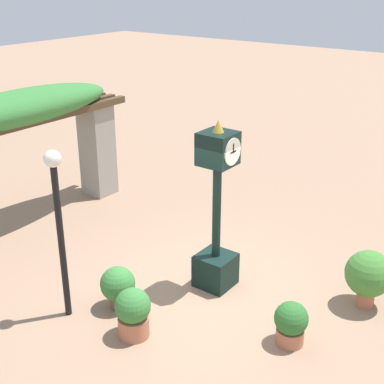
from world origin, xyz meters
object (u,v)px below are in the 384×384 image
lamp_post (58,212)px  potted_plant_far_right (291,323)px  potted_plant_near_right (368,275)px  potted_plant_near_left (133,312)px  pedestal_clock (217,218)px  potted_plant_far_left (118,285)px

lamp_post → potted_plant_far_right: bearing=-65.5°
potted_plant_near_right → potted_plant_far_right: potted_plant_near_right is taller
potted_plant_near_right → lamp_post: bearing=129.3°
potted_plant_near_left → lamp_post: size_ratio=0.29×
potted_plant_near_left → potted_plant_near_right: bearing=-41.6°
potted_plant_near_right → lamp_post: size_ratio=0.35×
potted_plant_near_left → lamp_post: lamp_post is taller
potted_plant_far_right → lamp_post: (-1.43, 3.13, 1.43)m
potted_plant_near_right → potted_plant_far_right: (-1.58, 0.54, -0.21)m
pedestal_clock → potted_plant_near_left: pedestal_clock is taller
pedestal_clock → lamp_post: 2.55m
potted_plant_near_left → potted_plant_far_right: size_ratio=1.16×
pedestal_clock → potted_plant_far_left: size_ratio=4.08×
potted_plant_near_right → potted_plant_far_left: size_ratio=1.34×
lamp_post → potted_plant_near_left: bearing=-79.8°
potted_plant_near_left → potted_plant_far_left: 0.78m
potted_plant_near_right → potted_plant_far_left: bearing=127.3°
pedestal_clock → lamp_post: bearing=146.5°
pedestal_clock → potted_plant_near_left: size_ratio=3.73×
potted_plant_near_left → lamp_post: bearing=100.2°
potted_plant_near_right → potted_plant_far_left: 3.98m
potted_plant_far_left → lamp_post: lamp_post is taller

